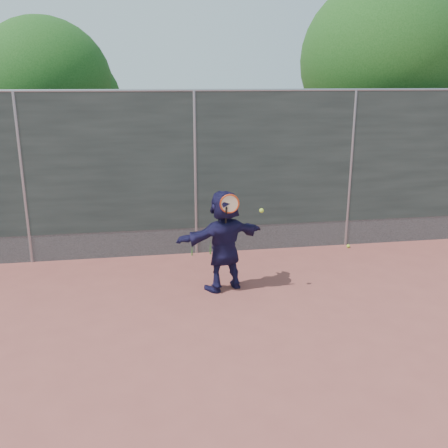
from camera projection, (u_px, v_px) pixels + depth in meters
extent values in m
plane|color=#9E4C42|center=(228.00, 345.00, 6.21)|extent=(80.00, 80.00, 0.00)
imported|color=#1A163E|center=(224.00, 240.00, 7.68)|extent=(1.54, 0.94, 1.59)
sphere|color=#B9DE31|center=(348.00, 246.00, 9.80)|extent=(0.07, 0.07, 0.07)
cube|color=#38423D|center=(195.00, 162.00, 9.04)|extent=(20.00, 0.04, 2.50)
cube|color=slate|center=(196.00, 240.00, 9.46)|extent=(20.00, 0.03, 0.50)
cylinder|color=gray|center=(194.00, 90.00, 8.69)|extent=(20.00, 0.05, 0.05)
cylinder|color=gray|center=(23.00, 180.00, 8.63)|extent=(0.06, 0.06, 3.00)
cylinder|color=gray|center=(195.00, 175.00, 9.11)|extent=(0.06, 0.06, 3.00)
cylinder|color=gray|center=(350.00, 170.00, 9.59)|extent=(0.06, 0.06, 3.00)
torus|color=#C43912|center=(230.00, 204.00, 7.33)|extent=(0.29, 0.03, 0.29)
cylinder|color=beige|center=(230.00, 204.00, 7.33)|extent=(0.25, 0.01, 0.25)
cylinder|color=black|center=(226.00, 217.00, 7.39)|extent=(0.03, 0.13, 0.33)
sphere|color=#B9DE31|center=(262.00, 211.00, 7.43)|extent=(0.07, 0.07, 0.07)
cylinder|color=#382314|center=(372.00, 161.00, 11.97)|extent=(0.28, 0.28, 2.60)
sphere|color=#23561C|center=(380.00, 61.00, 11.33)|extent=(3.60, 3.60, 3.60)
sphere|color=#23561C|center=(403.00, 77.00, 11.73)|extent=(2.52, 2.52, 2.52)
cylinder|color=#382314|center=(53.00, 173.00, 11.58)|extent=(0.28, 0.28, 2.20)
sphere|color=#23561C|center=(45.00, 87.00, 11.05)|extent=(3.00, 3.00, 3.00)
sphere|color=#23561C|center=(75.00, 100.00, 11.42)|extent=(2.10, 2.10, 2.10)
cone|color=#387226|center=(210.00, 247.00, 9.42)|extent=(0.03, 0.03, 0.26)
cone|color=#387226|center=(226.00, 245.00, 9.48)|extent=(0.03, 0.03, 0.30)
cone|color=#387226|center=(192.00, 250.00, 9.35)|extent=(0.03, 0.03, 0.22)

